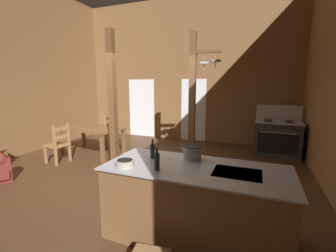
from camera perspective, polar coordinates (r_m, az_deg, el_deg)
name	(u,v)px	position (r m, az deg, el deg)	size (l,w,h in m)	color
ground_plane	(122,185)	(4.68, -11.29, -14.13)	(7.87, 8.53, 0.10)	#4C301C
wall_back	(184,71)	(7.88, 4.08, 13.43)	(7.87, 0.14, 4.62)	brown
glazed_door_back_left	(142,108)	(8.45, -6.56, 4.44)	(1.00, 0.01, 2.05)	white
glazed_panel_back_right	(193,110)	(7.74, 6.30, 3.91)	(0.84, 0.01, 2.05)	white
kitchen_island	(195,203)	(2.95, 6.64, -18.40)	(2.17, 0.98, 0.91)	brown
stove_range	(277,138)	(6.71, 25.46, -2.70)	(1.17, 0.86, 1.32)	#313131
support_post_with_pot_rack	(194,97)	(5.13, 6.42, 7.11)	(0.67, 0.27, 2.97)	brown
support_post_center	(113,103)	(5.02, -13.57, 5.61)	(0.14, 0.14, 2.97)	brown
dining_table	(91,130)	(6.56, -18.53, -1.00)	(1.81, 1.13, 0.74)	brown
ladderback_chair_near_window	(112,131)	(7.37, -13.61, -1.14)	(0.50, 0.50, 0.95)	#9E7044
ladderback_chair_by_post	(58,144)	(6.13, -25.55, -4.15)	(0.49, 0.49, 0.95)	#9E7044
backpack	(0,167)	(5.51, -36.17, -8.18)	(0.37, 0.38, 0.60)	maroon
stockpot_on_counter	(192,152)	(3.02, 6.04, -6.53)	(0.31, 0.24, 0.18)	#A8AAB2
mixing_bowl_on_counter	(125,163)	(2.80, -10.65, -9.06)	(0.23, 0.23, 0.08)	#B2A893
bottle_tall_on_counter	(153,150)	(3.06, -3.83, -6.08)	(0.06, 0.06, 0.25)	#1E2328
bottle_short_on_counter	(157,161)	(2.65, -2.78, -8.59)	(0.07, 0.07, 0.26)	#1E2328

